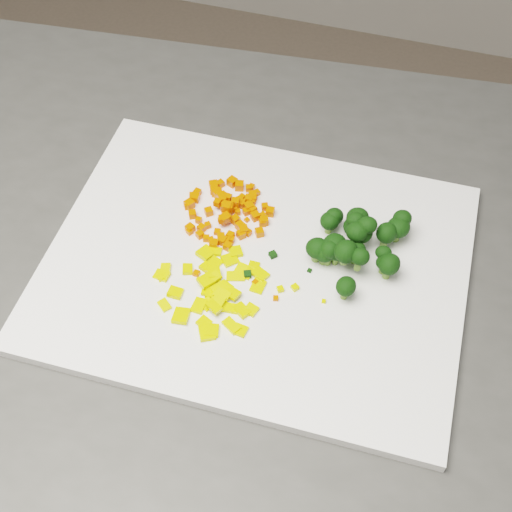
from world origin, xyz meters
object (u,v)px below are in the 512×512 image
(broccoli_pile, at_px, (360,242))
(carrot_pile, at_px, (226,207))
(cutting_board, at_px, (256,265))
(pepper_pile, at_px, (211,287))
(counter_block, at_px, (253,452))

(broccoli_pile, bearing_deg, carrot_pile, 173.61)
(cutting_board, distance_m, pepper_pile, 0.06)
(pepper_pile, bearing_deg, cutting_board, 55.97)
(counter_block, bearing_deg, broccoli_pile, 31.07)
(cutting_board, distance_m, broccoli_pile, 0.11)
(counter_block, distance_m, cutting_board, 0.46)
(cutting_board, relative_size, broccoli_pile, 3.75)
(cutting_board, height_order, broccoli_pile, broccoli_pile)
(counter_block, bearing_deg, carrot_pile, 124.15)
(carrot_pile, xyz_separation_m, pepper_pile, (0.02, -0.10, -0.01))
(cutting_board, height_order, pepper_pile, pepper_pile)
(counter_block, xyz_separation_m, carrot_pile, (-0.05, 0.08, 0.48))
(carrot_pile, height_order, broccoli_pile, broccoli_pile)
(carrot_pile, bearing_deg, broccoli_pile, -6.39)
(counter_block, xyz_separation_m, cutting_board, (-0.00, 0.02, 0.46))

